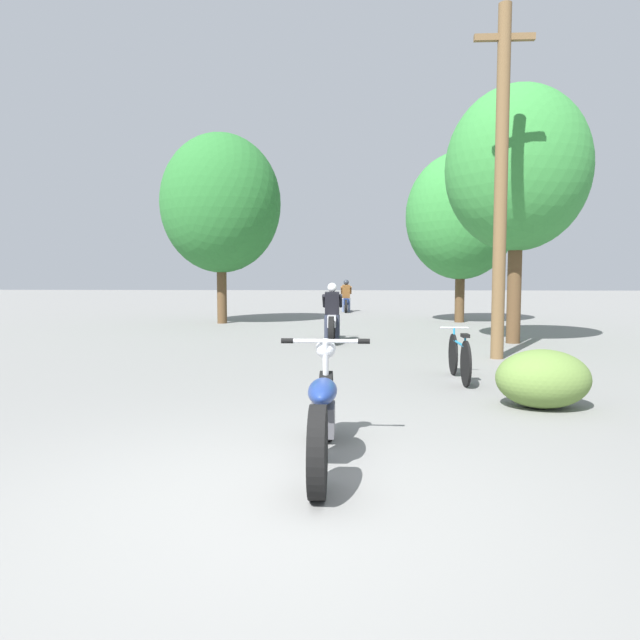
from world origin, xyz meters
TOP-DOWN VIEW (x-y plane):
  - ground_plane at (0.00, 0.00)m, footprint 120.00×120.00m
  - utility_pole at (3.36, 7.03)m, footprint 1.10×0.24m
  - roadside_tree_right_near at (4.38, 9.61)m, footprint 3.28×2.95m
  - roadside_tree_right_far at (4.29, 15.69)m, footprint 3.71×3.34m
  - roadside_tree_left at (-3.69, 14.86)m, footprint 3.95×3.55m
  - roadside_bush at (2.85, 2.93)m, footprint 1.10×0.88m
  - motorcycle_foreground at (0.33, 0.79)m, footprint 0.81×2.11m
  - motorcycle_rider_lead at (0.13, 9.72)m, footprint 0.50×2.04m
  - motorcycle_rider_far at (0.40, 21.20)m, footprint 0.50×1.97m
  - bicycle_parked at (2.20, 4.69)m, footprint 0.44×1.65m

SIDE VIEW (x-z plane):
  - ground_plane at x=0.00m, z-range 0.00..0.00m
  - roadside_bush at x=2.85m, z-range 0.00..0.70m
  - bicycle_parked at x=2.20m, z-range -0.03..0.74m
  - motorcycle_foreground at x=0.33m, z-range -0.07..0.92m
  - motorcycle_rider_lead at x=0.13m, z-range -0.17..1.23m
  - motorcycle_rider_far at x=0.40m, z-range -0.17..1.25m
  - utility_pole at x=3.36m, z-range 0.09..6.61m
  - roadside_tree_right_far at x=4.29m, z-range 0.72..6.45m
  - roadside_tree_left at x=-3.69m, z-range 0.83..7.05m
  - roadside_tree_right_near at x=4.38m, z-range 1.05..6.97m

